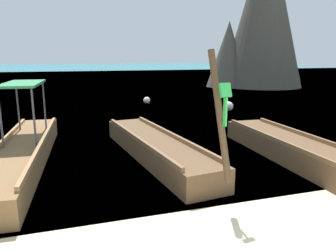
{
  "coord_description": "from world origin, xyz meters",
  "views": [
    {
      "loc": [
        -2.17,
        -2.55,
        2.66
      ],
      "look_at": [
        0.0,
        4.34,
        1.1
      ],
      "focal_mm": 34.43,
      "sensor_mm": 36.0,
      "label": 1
    }
  ],
  "objects_px": {
    "mooring_buoy_near": "(228,106)",
    "longtail_boat_pink_ribbon": "(22,152)",
    "longtail_boat_red_ribbon": "(297,151)",
    "karst_rock": "(261,11)",
    "mooring_buoy_far": "(147,100)",
    "longtail_boat_green_ribbon": "(156,148)"
  },
  "relations": [
    {
      "from": "longtail_boat_green_ribbon",
      "to": "karst_rock",
      "type": "relative_size",
      "value": 0.45
    },
    {
      "from": "longtail_boat_green_ribbon",
      "to": "longtail_boat_red_ribbon",
      "type": "bearing_deg",
      "value": -21.57
    },
    {
      "from": "mooring_buoy_far",
      "to": "longtail_boat_green_ribbon",
      "type": "bearing_deg",
      "value": -102.38
    },
    {
      "from": "karst_rock",
      "to": "mooring_buoy_near",
      "type": "distance_m",
      "value": 15.66
    },
    {
      "from": "karst_rock",
      "to": "mooring_buoy_far",
      "type": "relative_size",
      "value": 34.62
    },
    {
      "from": "longtail_boat_green_ribbon",
      "to": "mooring_buoy_far",
      "type": "distance_m",
      "value": 10.1
    },
    {
      "from": "karst_rock",
      "to": "longtail_boat_green_ribbon",
      "type": "bearing_deg",
      "value": -129.1
    },
    {
      "from": "karst_rock",
      "to": "mooring_buoy_far",
      "type": "distance_m",
      "value": 15.65
    },
    {
      "from": "mooring_buoy_near",
      "to": "mooring_buoy_far",
      "type": "relative_size",
      "value": 1.22
    },
    {
      "from": "longtail_boat_pink_ribbon",
      "to": "longtail_boat_green_ribbon",
      "type": "xyz_separation_m",
      "value": [
        3.31,
        -0.45,
        -0.04
      ]
    },
    {
      "from": "longtail_boat_pink_ribbon",
      "to": "mooring_buoy_near",
      "type": "xyz_separation_m",
      "value": [
        8.73,
        5.77,
        -0.09
      ]
    },
    {
      "from": "longtail_boat_red_ribbon",
      "to": "mooring_buoy_near",
      "type": "height_order",
      "value": "longtail_boat_red_ribbon"
    },
    {
      "from": "longtail_boat_pink_ribbon",
      "to": "longtail_boat_red_ribbon",
      "type": "relative_size",
      "value": 1.12
    },
    {
      "from": "karst_rock",
      "to": "mooring_buoy_near",
      "type": "relative_size",
      "value": 28.49
    },
    {
      "from": "longtail_boat_green_ribbon",
      "to": "mooring_buoy_near",
      "type": "distance_m",
      "value": 8.26
    },
    {
      "from": "mooring_buoy_near",
      "to": "longtail_boat_pink_ribbon",
      "type": "bearing_deg",
      "value": -146.53
    },
    {
      "from": "longtail_boat_pink_ribbon",
      "to": "karst_rock",
      "type": "height_order",
      "value": "karst_rock"
    },
    {
      "from": "longtail_boat_red_ribbon",
      "to": "karst_rock",
      "type": "relative_size",
      "value": 0.47
    },
    {
      "from": "longtail_boat_pink_ribbon",
      "to": "longtail_boat_green_ribbon",
      "type": "relative_size",
      "value": 1.16
    },
    {
      "from": "longtail_boat_red_ribbon",
      "to": "mooring_buoy_far",
      "type": "distance_m",
      "value": 11.28
    },
    {
      "from": "mooring_buoy_far",
      "to": "longtail_boat_red_ribbon",
      "type": "bearing_deg",
      "value": -83.71
    },
    {
      "from": "longtail_boat_pink_ribbon",
      "to": "longtail_boat_red_ribbon",
      "type": "xyz_separation_m",
      "value": [
        6.7,
        -1.79,
        -0.05
      ]
    }
  ]
}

